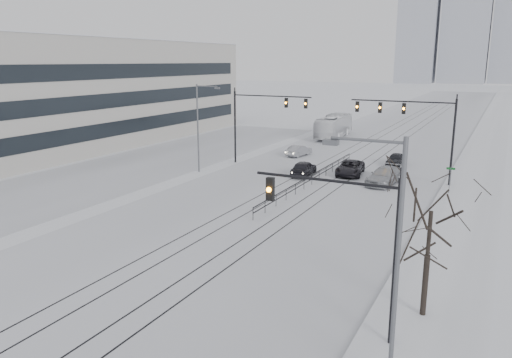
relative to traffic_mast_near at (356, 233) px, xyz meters
name	(u,v)px	position (x,y,z in m)	size (l,w,h in m)	color
ground	(53,343)	(-10.79, -6.00, -4.56)	(500.00, 500.00, 0.00)	silver
road	(385,140)	(-10.79, 54.00, -4.55)	(22.00, 260.00, 0.02)	silver
sidewalk_east	(486,147)	(2.71, 54.00, -4.48)	(5.00, 260.00, 0.16)	white
curb	(467,145)	(0.26, 54.00, -4.50)	(0.10, 260.00, 0.12)	gray
parking_strip	(169,157)	(-30.79, 29.00, -4.55)	(14.00, 60.00, 0.03)	silver
tram_rails	(344,165)	(-10.79, 34.00, -4.54)	(5.30, 180.00, 0.01)	black
office_building	(56,93)	(-48.76, 29.00, 2.50)	(20.20, 62.20, 14.11)	#AFACA5
skyline	(496,21)	(-5.77, 267.63, 26.08)	(96.00, 48.00, 72.00)	#9FA3AF
traffic_mast_near	(356,233)	(0.00, 0.00, 0.00)	(6.10, 0.37, 7.00)	black
traffic_mast_ne	(416,122)	(-2.64, 29.00, 1.20)	(9.60, 0.37, 8.00)	black
traffic_mast_nw	(259,114)	(-19.31, 30.00, 1.01)	(9.10, 0.37, 8.00)	black
street_light_east	(389,251)	(1.91, -3.00, 0.65)	(2.73, 0.25, 9.00)	#595B60
street_light_west	(200,122)	(-22.99, 24.00, 0.65)	(2.73, 0.25, 9.00)	#595B60
bare_tree	(430,223)	(2.41, 3.00, -0.07)	(4.40, 4.40, 6.10)	black
median_fence	(312,179)	(-10.79, 24.00, -4.04)	(0.06, 24.00, 1.00)	black
street_sign	(450,177)	(1.01, 26.00, -2.96)	(0.70, 0.06, 2.40)	#595B60
sedan_sb_inner	(304,168)	(-12.86, 27.20, -3.81)	(1.79, 4.44, 1.51)	black
sedan_sb_outer	(299,151)	(-17.28, 36.81, -3.90)	(1.39, 3.99, 1.32)	gray
sedan_nb_front	(350,168)	(-8.79, 29.60, -3.84)	(2.40, 5.20, 1.45)	black
sedan_nb_right	(385,176)	(-4.81, 27.27, -3.77)	(2.22, 5.45, 1.58)	#9EA1A6
sedan_nb_far	(396,159)	(-5.70, 36.60, -3.90)	(1.55, 3.86, 1.31)	black
box_truck	(334,126)	(-18.29, 53.15, -2.90)	(2.79, 11.93, 3.32)	white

